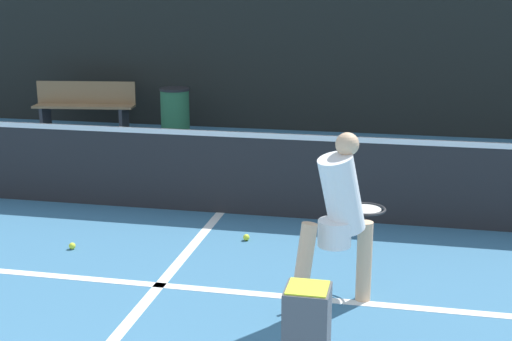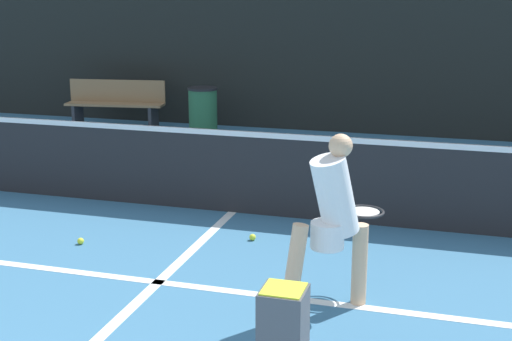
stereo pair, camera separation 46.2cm
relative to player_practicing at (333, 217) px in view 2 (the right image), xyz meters
name	(u,v)px [view 2 (the right image)]	position (x,y,z in m)	size (l,w,h in m)	color
court_service_line	(158,282)	(-1.54, 0.11, -0.78)	(8.25, 0.10, 0.01)	white
court_center_mark	(173,268)	(-1.54, 0.44, -0.78)	(0.10, 3.49, 0.01)	white
net	(232,169)	(-1.54, 2.19, -0.27)	(11.09, 0.09, 1.07)	slate
fence_back	(321,33)	(-1.54, 7.10, 0.94)	(24.00, 0.06, 3.45)	black
player_practicing	(333,217)	(0.00, 0.00, 0.00)	(0.79, 1.10, 1.44)	#DBAD84
tennis_ball_scattered_0	(253,237)	(-1.05, 1.36, -0.75)	(0.07, 0.07, 0.07)	#D1E033
tennis_ball_scattered_5	(81,241)	(-2.67, 0.76, -0.75)	(0.07, 0.07, 0.07)	#D1E033
ball_hopper	(283,338)	(-0.07, -1.25, -0.41)	(0.28, 0.28, 0.71)	#4C4C51
courtside_bench	(116,102)	(-5.11, 6.33, -0.30)	(1.81, 0.62, 0.86)	olive
trash_bin	(203,111)	(-3.41, 6.24, -0.37)	(0.52, 0.52, 0.81)	#28603D
parked_car	(200,72)	(-5.02, 10.33, -0.22)	(1.61, 4.62, 1.32)	maroon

